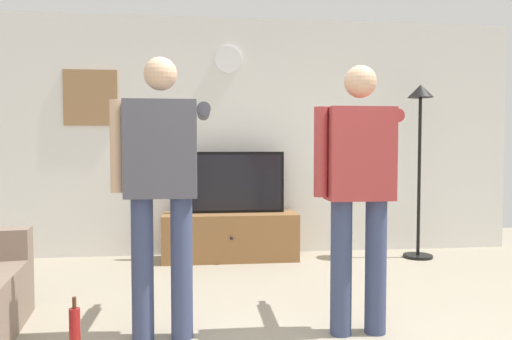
{
  "coord_description": "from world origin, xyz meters",
  "views": [
    {
      "loc": [
        -0.49,
        -2.68,
        1.24
      ],
      "look_at": [
        -0.05,
        1.2,
        1.05
      ],
      "focal_mm": 34.13,
      "sensor_mm": 36.0,
      "label": 1
    }
  ],
  "objects": [
    {
      "name": "person_standing_nearer_lamp",
      "position": [
        -0.74,
        0.46,
        1.04
      ],
      "size": [
        0.63,
        0.78,
        1.8
      ],
      "color": "#384266",
      "rests_on": "ground_plane"
    },
    {
      "name": "beverage_bottle",
      "position": [
        -1.25,
        0.31,
        0.14
      ],
      "size": [
        0.07,
        0.07,
        0.34
      ],
      "color": "maroon",
      "rests_on": "ground_plane"
    },
    {
      "name": "framed_picture",
      "position": [
        -1.7,
        2.9,
        1.78
      ],
      "size": [
        0.58,
        0.04,
        0.61
      ],
      "primitive_type": "cube",
      "color": "#997047"
    },
    {
      "name": "television",
      "position": [
        -0.18,
        2.65,
        0.85
      ],
      "size": [
        1.19,
        0.07,
        0.67
      ],
      "color": "black",
      "rests_on": "tv_stand"
    },
    {
      "name": "wall_clock",
      "position": [
        -0.18,
        2.89,
        2.22
      ],
      "size": [
        0.3,
        0.03,
        0.3
      ],
      "primitive_type": "cylinder",
      "rotation": [
        1.57,
        0.0,
        0.0
      ],
      "color": "white"
    },
    {
      "name": "floor_lamp",
      "position": [
        1.91,
        2.46,
        1.37
      ],
      "size": [
        0.32,
        0.32,
        1.92
      ],
      "color": "black",
      "rests_on": "ground_plane"
    },
    {
      "name": "tv_stand",
      "position": [
        -0.18,
        2.6,
        0.26
      ],
      "size": [
        1.46,
        0.49,
        0.51
      ],
      "color": "olive",
      "rests_on": "ground_plane"
    },
    {
      "name": "person_standing_nearer_couch",
      "position": [
        0.54,
        0.41,
        1.01
      ],
      "size": [
        0.61,
        0.78,
        1.76
      ],
      "color": "#384266",
      "rests_on": "ground_plane"
    },
    {
      "name": "back_wall",
      "position": [
        0.0,
        2.95,
        1.35
      ],
      "size": [
        6.4,
        0.1,
        2.7
      ],
      "primitive_type": "cube",
      "color": "silver",
      "rests_on": "ground_plane"
    }
  ]
}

